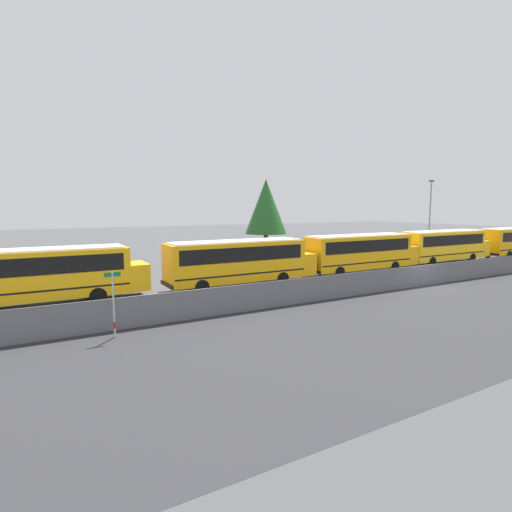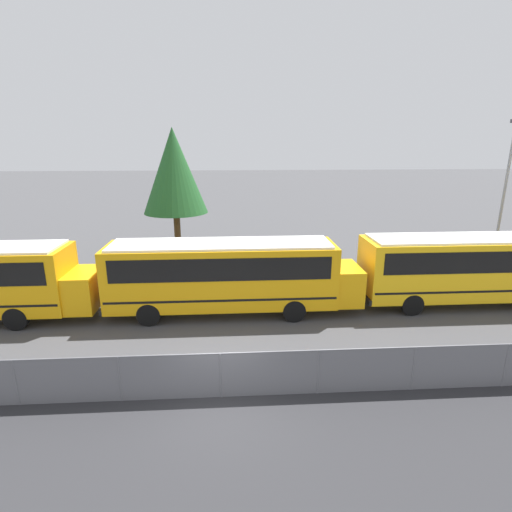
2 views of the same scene
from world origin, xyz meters
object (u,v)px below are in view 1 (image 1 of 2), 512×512
school_bus_1 (40,272)px  school_bus_4 (445,244)px  school_bus_3 (361,251)px  light_pole (430,215)px  tree_2 (266,207)px  school_bus_2 (240,259)px  street_sign (114,303)px

school_bus_1 → school_bus_4: 36.08m
school_bus_3 → school_bus_4: bearing=1.6°
school_bus_1 → light_pole: 41.29m
tree_2 → school_bus_1: bearing=-155.3°
school_bus_1 → school_bus_3: bearing=-1.2°
light_pole → tree_2: light_pole is taller
school_bus_3 → school_bus_2: bearing=-179.7°
school_bus_1 → school_bus_3: 24.33m
school_bus_2 → school_bus_4: same height
school_bus_2 → street_sign: 12.35m
school_bus_1 → tree_2: bearing=24.7°
light_pole → school_bus_1: bearing=-172.6°
school_bus_1 → school_bus_4: bearing=-0.3°
light_pole → tree_2: size_ratio=1.04×
school_bus_2 → light_pole: bearing=11.8°
school_bus_2 → school_bus_1: bearing=177.4°
school_bus_2 → light_pole: size_ratio=1.30×
school_bus_2 → street_sign: bearing=-143.7°
school_bus_2 → school_bus_3: 11.75m
school_bus_3 → street_sign: 22.92m
tree_2 → street_sign: bearing=-136.2°
school_bus_4 → street_sign: bearing=-167.0°
school_bus_1 → light_pole: light_pole is taller
tree_2 → light_pole: bearing=-12.1°
tree_2 → school_bus_4: bearing=-32.6°
school_bus_2 → school_bus_3: bearing=0.3°
school_bus_4 → tree_2: (-15.25, 9.77, 3.75)m
school_bus_1 → school_bus_4: size_ratio=1.00×
school_bus_1 → light_pole: (40.84, 5.31, 2.83)m
school_bus_4 → light_pole: 7.80m
street_sign → school_bus_3: bearing=18.7°
school_bus_1 → street_sign: bearing=-71.6°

